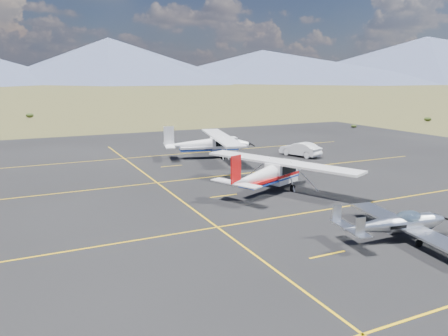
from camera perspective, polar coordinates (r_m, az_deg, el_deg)
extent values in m
plane|color=#383D1C|center=(25.11, 13.73, -6.94)|extent=(1600.00, 1600.00, 0.00)
cube|color=black|center=(30.58, 5.46, -3.23)|extent=(72.00, 72.00, 0.02)
cube|color=silver|center=(23.69, 22.85, -7.01)|extent=(2.43, 8.13, 0.11)
ellipsoid|color=#99BFD8|center=(23.56, 22.93, -6.02)|extent=(1.57, 1.04, 0.73)
cube|color=silver|center=(21.69, 16.14, -7.55)|extent=(1.00, 2.74, 0.05)
cube|color=silver|center=(20.73, 17.38, -7.37)|extent=(0.49, 0.12, 0.89)
cube|color=silver|center=(22.28, 14.53, -5.85)|extent=(0.49, 0.12, 0.89)
cylinder|color=black|center=(24.77, 25.31, -7.66)|extent=(0.31, 0.12, 0.30)
cylinder|color=black|center=(22.98, 24.13, -8.98)|extent=(0.37, 0.15, 0.36)
cylinder|color=black|center=(24.51, 20.83, -7.41)|extent=(0.37, 0.15, 0.36)
cube|color=silver|center=(31.72, 7.53, -0.53)|extent=(2.75, 2.16, 1.50)
cube|color=silver|center=(31.38, 7.35, 0.79)|extent=(6.51, 11.89, 0.16)
cube|color=black|center=(31.65, 7.55, 0.02)|extent=(2.16, 1.93, 0.61)
cube|color=#B30E0F|center=(30.57, 6.04, -1.18)|extent=(5.61, 3.43, 0.20)
cube|color=#B30E0F|center=(27.36, 1.57, -0.18)|extent=(0.90, 0.45, 1.78)
cube|color=silver|center=(27.56, 1.56, -1.99)|extent=(2.20, 3.59, 0.07)
cylinder|color=black|center=(33.13, 8.86, -1.75)|extent=(0.41, 0.26, 0.40)
cylinder|color=black|center=(31.05, 8.95, -2.60)|extent=(0.51, 0.33, 0.49)
cylinder|color=black|center=(32.30, 5.43, -1.94)|extent=(0.51, 0.33, 0.49)
cube|color=white|center=(43.35, -0.04, 2.99)|extent=(2.76, 1.86, 1.55)
cube|color=white|center=(43.18, -0.34, 4.04)|extent=(4.57, 12.72, 0.16)
cube|color=black|center=(43.30, -0.04, 3.41)|extent=(2.10, 1.75, 0.63)
cube|color=white|center=(43.07, -1.99, 2.77)|extent=(5.90, 2.60, 0.21)
cube|color=white|center=(42.36, -7.21, 4.18)|extent=(0.97, 0.30, 1.84)
cube|color=white|center=(42.50, -7.18, 2.95)|extent=(1.67, 3.78, 0.07)
cylinder|color=black|center=(43.86, 1.87, 1.77)|extent=(0.43, 0.20, 0.41)
cylinder|color=black|center=(42.27, -0.15, 1.45)|extent=(0.53, 0.26, 0.51)
cylinder|color=black|center=(44.60, -0.81, 2.00)|extent=(0.53, 0.26, 0.51)
imported|color=white|center=(44.66, 9.94, 2.43)|extent=(2.80, 4.56, 1.42)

